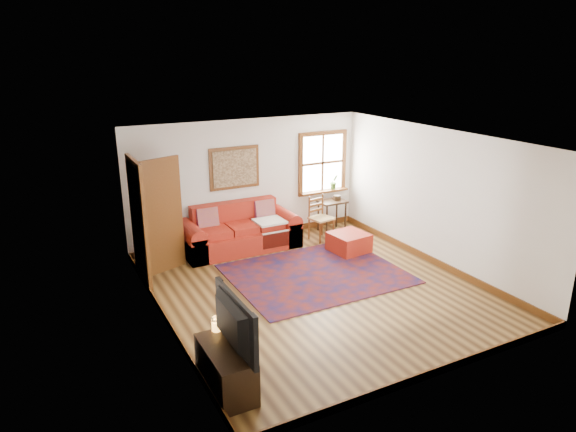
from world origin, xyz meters
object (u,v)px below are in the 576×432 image
red_leather_sofa (240,234)px  side_table (332,206)px  ladder_back_chair (320,216)px  media_cabinet (226,369)px  red_ottoman (349,243)px

red_leather_sofa → side_table: bearing=0.7°
side_table → ladder_back_chair: (-0.49, -0.29, -0.07)m
side_table → media_cabinet: 5.78m
side_table → media_cabinet: bearing=-134.5°
red_leather_sofa → media_cabinet: (-1.87, -4.09, -0.03)m
ladder_back_chair → media_cabinet: (-3.56, -3.83, -0.23)m
red_ottoman → media_cabinet: size_ratio=0.69×
red_leather_sofa → side_table: 2.19m
media_cabinet → red_leather_sofa: bearing=65.4°
red_ottoman → ladder_back_chair: ladder_back_chair is taller
red_leather_sofa → side_table: size_ratio=3.33×
media_cabinet → red_ottoman: bearing=38.4°
ladder_back_chair → media_cabinet: size_ratio=0.95×
side_table → red_ottoman: bearing=-106.6°
red_ottoman → media_cabinet: (-3.69, -2.93, 0.08)m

